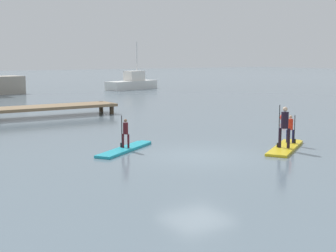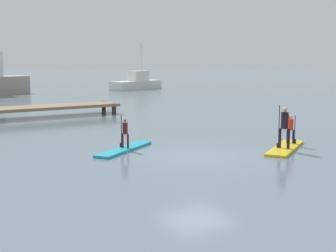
% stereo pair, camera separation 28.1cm
% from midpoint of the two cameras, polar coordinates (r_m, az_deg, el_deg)
% --- Properties ---
extents(ground_plane, '(240.00, 240.00, 0.00)m').
position_cam_midpoint_polar(ground_plane, '(18.05, 3.00, -3.57)').
color(ground_plane, slate).
extents(paddleboard_near, '(3.37, 2.44, 0.10)m').
position_cam_midpoint_polar(paddleboard_near, '(19.21, -5.46, -2.73)').
color(paddleboard_near, '#1E9EB2').
rests_on(paddleboard_near, ground).
extents(paddler_child_solo, '(0.28, 0.35, 1.28)m').
position_cam_midpoint_polar(paddler_child_solo, '(19.10, -5.50, -0.65)').
color(paddler_child_solo, '#4C1419').
rests_on(paddler_child_solo, paddleboard_near).
extents(paddleboard_far, '(3.53, 2.57, 0.10)m').
position_cam_midpoint_polar(paddleboard_far, '(19.97, 13.37, -2.50)').
color(paddleboard_far, gold).
rests_on(paddleboard_far, ground).
extents(paddler_adult, '(0.40, 0.45, 1.71)m').
position_cam_midpoint_polar(paddler_adult, '(19.48, 13.24, 0.19)').
color(paddler_adult, black).
rests_on(paddler_adult, paddleboard_far).
extents(paddler_child_front, '(0.28, 0.36, 1.18)m').
position_cam_midpoint_polar(paddler_child_front, '(20.73, 13.96, -0.16)').
color(paddler_child_front, '#19194C').
rests_on(paddler_child_front, paddleboard_far).
extents(fishing_boat_green_midground, '(7.10, 4.05, 5.41)m').
position_cam_midpoint_polar(fishing_boat_green_midground, '(55.72, -4.39, 5.11)').
color(fishing_boat_green_midground, silver).
rests_on(fishing_boat_green_midground, ground).
extents(floating_dock, '(12.32, 2.18, 0.68)m').
position_cam_midpoint_polar(floating_dock, '(30.17, -17.66, 1.91)').
color(floating_dock, '#846B4C').
rests_on(floating_dock, ground).
extents(mooring_buoy_mid, '(0.47, 0.47, 0.47)m').
position_cam_midpoint_polar(mooring_buoy_mid, '(28.35, 13.32, 1.00)').
color(mooring_buoy_mid, red).
rests_on(mooring_buoy_mid, ground).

